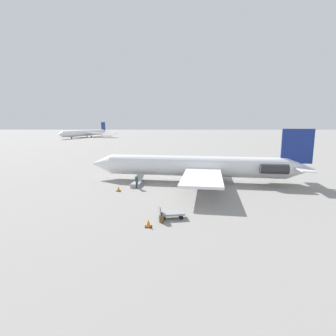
{
  "coord_description": "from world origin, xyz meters",
  "views": [
    {
      "loc": [
        3.52,
        36.79,
        8.27
      ],
      "look_at": [
        3.81,
        0.33,
        2.0
      ],
      "focal_mm": 28.0,
      "sensor_mm": 36.0,
      "label": 1
    }
  ],
  "objects_px": {
    "boarding_stairs": "(137,183)",
    "suitcase": "(162,219)",
    "passenger": "(137,181)",
    "luggage_cart": "(170,213)",
    "airplane_taxiing_distant": "(86,133)",
    "airplane_main": "(202,166)"
  },
  "relations": [
    {
      "from": "airplane_taxiing_distant",
      "to": "boarding_stairs",
      "type": "height_order",
      "value": "airplane_taxiing_distant"
    },
    {
      "from": "suitcase",
      "to": "airplane_taxiing_distant",
      "type": "bearing_deg",
      "value": -69.94
    },
    {
      "from": "luggage_cart",
      "to": "passenger",
      "type": "bearing_deg",
      "value": -76.94
    },
    {
      "from": "airplane_taxiing_distant",
      "to": "boarding_stairs",
      "type": "xyz_separation_m",
      "value": [
        -45.07,
        120.57,
        -2.25
      ]
    },
    {
      "from": "airplane_taxiing_distant",
      "to": "boarding_stairs",
      "type": "relative_size",
      "value": 11.37
    },
    {
      "from": "airplane_taxiing_distant",
      "to": "passenger",
      "type": "xyz_separation_m",
      "value": [
        -45.22,
        121.83,
        -1.63
      ]
    },
    {
      "from": "boarding_stairs",
      "to": "suitcase",
      "type": "distance_m",
      "value": 13.6
    },
    {
      "from": "airplane_main",
      "to": "suitcase",
      "type": "relative_size",
      "value": 36.06
    },
    {
      "from": "airplane_main",
      "to": "airplane_taxiing_distant",
      "type": "xyz_separation_m",
      "value": [
        54.02,
        -117.9,
        0.38
      ]
    },
    {
      "from": "luggage_cart",
      "to": "suitcase",
      "type": "height_order",
      "value": "luggage_cart"
    },
    {
      "from": "boarding_stairs",
      "to": "passenger",
      "type": "relative_size",
      "value": 2.37
    },
    {
      "from": "passenger",
      "to": "suitcase",
      "type": "height_order",
      "value": "passenger"
    },
    {
      "from": "boarding_stairs",
      "to": "suitcase",
      "type": "bearing_deg",
      "value": -155.61
    },
    {
      "from": "luggage_cart",
      "to": "boarding_stairs",
      "type": "bearing_deg",
      "value": -78.41
    },
    {
      "from": "passenger",
      "to": "luggage_cart",
      "type": "height_order",
      "value": "passenger"
    },
    {
      "from": "airplane_main",
      "to": "luggage_cart",
      "type": "relative_size",
      "value": 13.55
    },
    {
      "from": "luggage_cart",
      "to": "suitcase",
      "type": "relative_size",
      "value": 2.66
    },
    {
      "from": "passenger",
      "to": "luggage_cart",
      "type": "relative_size",
      "value": 0.74
    },
    {
      "from": "airplane_main",
      "to": "boarding_stairs",
      "type": "distance_m",
      "value": 9.52
    },
    {
      "from": "airplane_taxiing_distant",
      "to": "suitcase",
      "type": "bearing_deg",
      "value": 35.54
    },
    {
      "from": "suitcase",
      "to": "passenger",
      "type": "bearing_deg",
      "value": -73.19
    },
    {
      "from": "airplane_main",
      "to": "luggage_cart",
      "type": "height_order",
      "value": "airplane_main"
    }
  ]
}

